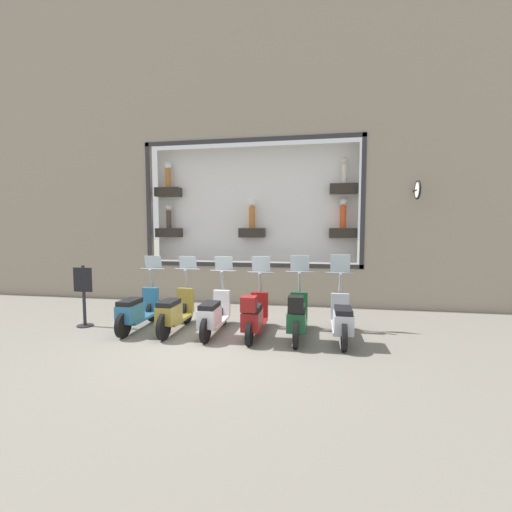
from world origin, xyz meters
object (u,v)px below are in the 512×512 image
scooter_teal_5 (137,310)px  scooter_white_3 (214,314)px  scooter_green_1 (297,316)px  scooter_silver_0 (342,319)px  shop_sign_post (84,294)px  scooter_red_2 (254,315)px  scooter_olive_4 (174,312)px

scooter_teal_5 → scooter_white_3: bearing=-90.0°
scooter_green_1 → scooter_white_3: scooter_green_1 is taller
scooter_silver_0 → scooter_white_3: size_ratio=1.00×
shop_sign_post → scooter_green_1: bearing=-91.3°
scooter_red_2 → scooter_green_1: bearing=-89.3°
scooter_red_2 → scooter_olive_4: bearing=87.7°
scooter_silver_0 → scooter_olive_4: 3.51m
scooter_olive_4 → shop_sign_post: scooter_olive_4 is taller
scooter_red_2 → scooter_teal_5: bearing=88.5°
scooter_white_3 → scooter_green_1: bearing=-91.8°
scooter_red_2 → scooter_teal_5: size_ratio=0.99×
scooter_silver_0 → scooter_olive_4: size_ratio=1.00×
scooter_red_2 → shop_sign_post: bearing=88.3°
scooter_olive_4 → shop_sign_post: size_ratio=1.29×
scooter_white_3 → scooter_teal_5: 1.76m
scooter_white_3 → scooter_red_2: bearing=-94.3°
scooter_silver_0 → scooter_green_1: scooter_silver_0 is taller
scooter_green_1 → shop_sign_post: bearing=88.7°
scooter_green_1 → shop_sign_post: scooter_green_1 is taller
scooter_red_2 → scooter_white_3: (0.07, 0.88, -0.03)m
scooter_silver_0 → scooter_olive_4: scooter_silver_0 is taller
scooter_green_1 → scooter_olive_4: (0.06, 2.63, -0.04)m
scooter_silver_0 → scooter_red_2: scooter_silver_0 is taller
scooter_silver_0 → scooter_green_1: 0.88m
scooter_red_2 → scooter_white_3: 0.88m
scooter_green_1 → scooter_white_3: bearing=88.2°
scooter_silver_0 → scooter_red_2: (-0.07, 1.76, 0.02)m
scooter_red_2 → shop_sign_post: (0.12, 3.96, 0.28)m
scooter_green_1 → scooter_silver_0: bearing=-86.1°
scooter_green_1 → scooter_teal_5: (0.06, 3.51, -0.05)m
scooter_white_3 → scooter_olive_4: size_ratio=0.99×
scooter_green_1 → scooter_white_3: (0.06, 1.76, -0.05)m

